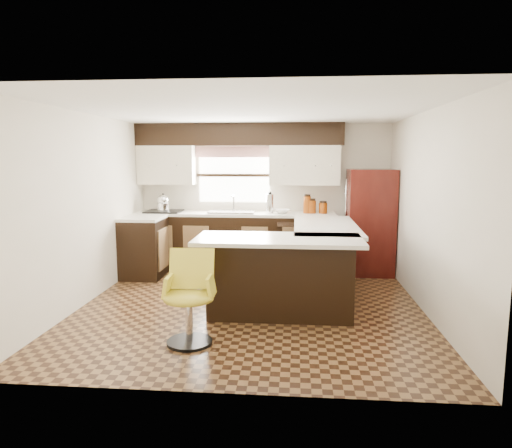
# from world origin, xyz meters

# --- Properties ---
(floor) EXTENTS (4.40, 4.40, 0.00)m
(floor) POSITION_xyz_m (0.00, 0.00, 0.00)
(floor) COLOR #49301A
(floor) RESTS_ON ground
(ceiling) EXTENTS (4.40, 4.40, 0.00)m
(ceiling) POSITION_xyz_m (0.00, 0.00, 2.40)
(ceiling) COLOR silver
(ceiling) RESTS_ON wall_back
(wall_back) EXTENTS (4.40, 0.00, 4.40)m
(wall_back) POSITION_xyz_m (0.00, 2.20, 1.20)
(wall_back) COLOR beige
(wall_back) RESTS_ON floor
(wall_front) EXTENTS (4.40, 0.00, 4.40)m
(wall_front) POSITION_xyz_m (0.00, -2.20, 1.20)
(wall_front) COLOR beige
(wall_front) RESTS_ON floor
(wall_left) EXTENTS (0.00, 4.40, 4.40)m
(wall_left) POSITION_xyz_m (-2.10, 0.00, 1.20)
(wall_left) COLOR beige
(wall_left) RESTS_ON floor
(wall_right) EXTENTS (0.00, 4.40, 4.40)m
(wall_right) POSITION_xyz_m (2.10, 0.00, 1.20)
(wall_right) COLOR beige
(wall_right) RESTS_ON floor
(base_cab_back) EXTENTS (3.30, 0.60, 0.90)m
(base_cab_back) POSITION_xyz_m (-0.45, 1.90, 0.45)
(base_cab_back) COLOR black
(base_cab_back) RESTS_ON floor
(base_cab_left) EXTENTS (0.60, 0.70, 0.90)m
(base_cab_left) POSITION_xyz_m (-1.80, 1.25, 0.45)
(base_cab_left) COLOR black
(base_cab_left) RESTS_ON floor
(counter_back) EXTENTS (3.30, 0.60, 0.04)m
(counter_back) POSITION_xyz_m (-0.45, 1.90, 0.92)
(counter_back) COLOR silver
(counter_back) RESTS_ON base_cab_back
(counter_left) EXTENTS (0.60, 0.70, 0.04)m
(counter_left) POSITION_xyz_m (-1.80, 1.25, 0.92)
(counter_left) COLOR silver
(counter_left) RESTS_ON base_cab_left
(soffit) EXTENTS (3.40, 0.35, 0.36)m
(soffit) POSITION_xyz_m (-0.40, 2.03, 2.22)
(soffit) COLOR black
(soffit) RESTS_ON wall_back
(upper_cab_left) EXTENTS (0.94, 0.35, 0.64)m
(upper_cab_left) POSITION_xyz_m (-1.62, 2.03, 1.72)
(upper_cab_left) COLOR beige
(upper_cab_left) RESTS_ON wall_back
(upper_cab_right) EXTENTS (1.14, 0.35, 0.64)m
(upper_cab_right) POSITION_xyz_m (0.68, 2.03, 1.72)
(upper_cab_right) COLOR beige
(upper_cab_right) RESTS_ON wall_back
(window_pane) EXTENTS (1.20, 0.02, 0.90)m
(window_pane) POSITION_xyz_m (-0.50, 2.18, 1.55)
(window_pane) COLOR white
(window_pane) RESTS_ON wall_back
(valance) EXTENTS (1.30, 0.06, 0.18)m
(valance) POSITION_xyz_m (-0.50, 2.14, 1.94)
(valance) COLOR #D19B93
(valance) RESTS_ON wall_back
(sink) EXTENTS (0.75, 0.45, 0.03)m
(sink) POSITION_xyz_m (-0.50, 1.88, 0.96)
(sink) COLOR #B2B2B7
(sink) RESTS_ON counter_back
(dishwasher) EXTENTS (0.58, 0.03, 0.78)m
(dishwasher) POSITION_xyz_m (0.55, 1.61, 0.43)
(dishwasher) COLOR black
(dishwasher) RESTS_ON floor
(cooktop) EXTENTS (0.58, 0.50, 0.02)m
(cooktop) POSITION_xyz_m (-1.65, 1.88, 0.96)
(cooktop) COLOR black
(cooktop) RESTS_ON counter_back
(peninsula_long) EXTENTS (0.60, 1.95, 0.90)m
(peninsula_long) POSITION_xyz_m (0.90, 0.62, 0.45)
(peninsula_long) COLOR black
(peninsula_long) RESTS_ON floor
(peninsula_return) EXTENTS (1.65, 0.60, 0.90)m
(peninsula_return) POSITION_xyz_m (0.38, -0.35, 0.45)
(peninsula_return) COLOR black
(peninsula_return) RESTS_ON floor
(counter_pen_long) EXTENTS (0.84, 1.95, 0.04)m
(counter_pen_long) POSITION_xyz_m (0.95, 0.62, 0.92)
(counter_pen_long) COLOR silver
(counter_pen_long) RESTS_ON peninsula_long
(counter_pen_return) EXTENTS (1.89, 0.84, 0.04)m
(counter_pen_return) POSITION_xyz_m (0.35, -0.44, 0.92)
(counter_pen_return) COLOR silver
(counter_pen_return) RESTS_ON peninsula_return
(refrigerator) EXTENTS (0.71, 0.69, 1.67)m
(refrigerator) POSITION_xyz_m (1.72, 1.78, 0.83)
(refrigerator) COLOR #3B0D09
(refrigerator) RESTS_ON floor
(bar_chair) EXTENTS (0.51, 0.51, 0.93)m
(bar_chair) POSITION_xyz_m (-0.50, -1.26, 0.47)
(bar_chair) COLOR gold
(bar_chair) RESTS_ON floor
(kettle) EXTENTS (0.21, 0.21, 0.29)m
(kettle) POSITION_xyz_m (-1.66, 1.88, 1.11)
(kettle) COLOR silver
(kettle) RESTS_ON cooktop
(percolator) EXTENTS (0.13, 0.13, 0.31)m
(percolator) POSITION_xyz_m (0.12, 1.90, 1.10)
(percolator) COLOR silver
(percolator) RESTS_ON counter_back
(mixing_bowl) EXTENTS (0.28, 0.28, 0.06)m
(mixing_bowl) POSITION_xyz_m (0.32, 1.90, 0.98)
(mixing_bowl) COLOR white
(mixing_bowl) RESTS_ON counter_back
(canister_large) EXTENTS (0.12, 0.12, 0.28)m
(canister_large) POSITION_xyz_m (0.73, 1.92, 1.08)
(canister_large) COLOR #793107
(canister_large) RESTS_ON counter_back
(canister_med) EXTENTS (0.14, 0.14, 0.21)m
(canister_med) POSITION_xyz_m (0.81, 1.92, 1.05)
(canister_med) COLOR #793107
(canister_med) RESTS_ON counter_back
(canister_small) EXTENTS (0.14, 0.14, 0.17)m
(canister_small) POSITION_xyz_m (0.99, 1.92, 1.03)
(canister_small) COLOR #793107
(canister_small) RESTS_ON counter_back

